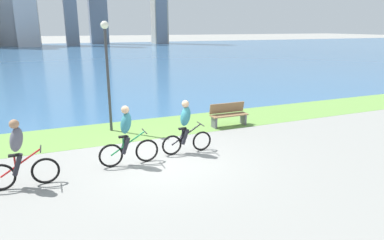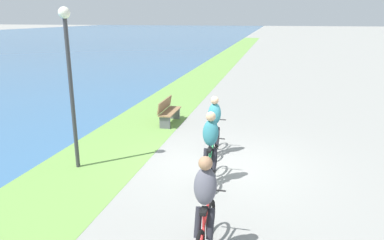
# 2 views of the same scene
# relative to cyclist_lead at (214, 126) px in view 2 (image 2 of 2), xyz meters

# --- Properties ---
(ground_plane) EXTENTS (300.00, 300.00, 0.00)m
(ground_plane) POSITION_rel_cyclist_lead_xyz_m (-0.81, -0.24, -0.83)
(ground_plane) COLOR gray
(grass_strip_bayside) EXTENTS (120.00, 2.71, 0.01)m
(grass_strip_bayside) POSITION_rel_cyclist_lead_xyz_m (-0.81, 3.01, -0.83)
(grass_strip_bayside) COLOR #6B9947
(grass_strip_bayside) RESTS_ON ground
(cyclist_lead) EXTENTS (1.63, 0.52, 1.67)m
(cyclist_lead) POSITION_rel_cyclist_lead_xyz_m (0.00, 0.00, 0.00)
(cyclist_lead) COLOR black
(cyclist_lead) RESTS_ON ground
(cyclist_trailing) EXTENTS (1.70, 0.52, 1.72)m
(cyclist_trailing) POSITION_rel_cyclist_lead_xyz_m (-1.85, -0.22, 0.01)
(cyclist_trailing) COLOR black
(cyclist_trailing) RESTS_ON ground
(cyclist_distant_rear) EXTENTS (1.66, 0.52, 1.71)m
(cyclist_distant_rear) POSITION_rel_cyclist_lead_xyz_m (-4.53, -0.62, 0.01)
(cyclist_distant_rear) COLOR black
(cyclist_distant_rear) RESTS_ON ground
(bench_near_path) EXTENTS (1.50, 0.47, 0.90)m
(bench_near_path) POSITION_rel_cyclist_lead_xyz_m (2.65, 2.13, -0.38)
(bench_near_path) COLOR olive
(bench_near_path) RESTS_ON ground
(lamppost_tall) EXTENTS (0.28, 0.28, 3.98)m
(lamppost_tall) POSITION_rel_cyclist_lead_xyz_m (-1.73, 3.27, 1.77)
(lamppost_tall) COLOR #38383D
(lamppost_tall) RESTS_ON ground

